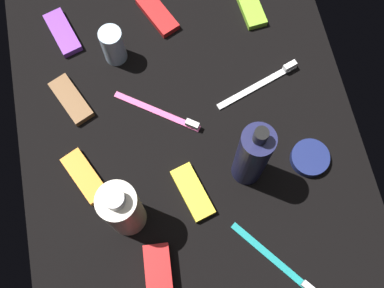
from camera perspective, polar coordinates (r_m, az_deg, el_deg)
ground_plane at (r=89.28cm, az=-0.00°, el=-0.72°), size 84.00×64.00×1.20cm
lotion_bottle at (r=79.17cm, az=7.30°, el=-1.45°), size 5.54×5.54×21.02cm
bodywash_bottle at (r=78.56cm, az=-8.41°, el=-7.86°), size 6.46×6.46×17.76cm
deodorant_stick at (r=93.97cm, az=-9.53°, el=11.69°), size 4.42×4.42×8.58cm
toothbrush_pink at (r=90.71cm, az=-3.65°, el=3.77°), size 11.49×15.31×2.10cm
toothbrush_teal at (r=85.49cm, az=10.39°, el=-13.96°), size 14.99×11.93×2.10cm
toothbrush_white at (r=94.14cm, az=8.49°, el=7.37°), size 6.95×17.42×2.10cm
snack_bar_orange at (r=88.69cm, az=-12.86°, el=-3.84°), size 11.11×8.05×1.50cm
snack_bar_red at (r=100.94cm, az=-4.21°, el=15.43°), size 11.13×7.90×1.50cm
snack_bar_lime at (r=102.54cm, az=7.02°, el=16.31°), size 10.73×4.97×1.50cm
snack_bar_purple at (r=101.79cm, az=-15.39°, el=12.88°), size 11.12×6.96×1.50cm
snack_bar_brown at (r=94.41cm, az=-14.43°, el=5.23°), size 11.12×7.95×1.50cm
snack_bar_yellow at (r=85.79cm, az=0.08°, el=-5.87°), size 11.10×6.68×1.50cm
cream_tin_left at (r=89.95cm, az=14.08°, el=-1.66°), size 7.11×7.11×1.80cm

